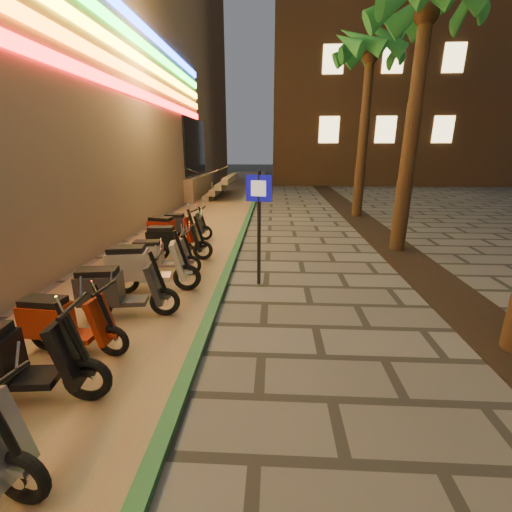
# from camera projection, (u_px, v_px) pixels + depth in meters

# --- Properties ---
(ground) EXTENTS (120.00, 120.00, 0.00)m
(ground) POSITION_uv_depth(u_px,v_px,m) (255.00, 460.00, 3.14)
(ground) COLOR #474442
(ground) RESTS_ON ground
(parking_strip) EXTENTS (3.40, 60.00, 0.01)m
(parking_strip) POSITION_uv_depth(u_px,v_px,m) (201.00, 225.00, 12.79)
(parking_strip) COLOR #8C7251
(parking_strip) RESTS_ON ground
(green_curb) EXTENTS (0.18, 60.00, 0.10)m
(green_curb) POSITION_uv_depth(u_px,v_px,m) (246.00, 224.00, 12.69)
(green_curb) COLOR #225B33
(green_curb) RESTS_ON ground
(planting_strip) EXTENTS (1.20, 40.00, 0.02)m
(planting_strip) POSITION_uv_depth(u_px,v_px,m) (426.00, 274.00, 7.71)
(planting_strip) COLOR black
(planting_strip) RESTS_ON ground
(apartment_block) EXTENTS (18.00, 16.06, 25.00)m
(apartment_block) POSITION_uv_depth(u_px,v_px,m) (380.00, 29.00, 29.39)
(apartment_block) COLOR brown
(apartment_block) RESTS_ON ground
(palm_c) EXTENTS (2.97, 3.02, 6.91)m
(palm_c) POSITION_uv_depth(u_px,v_px,m) (427.00, 12.00, 7.90)
(palm_c) COLOR #472D19
(palm_c) RESTS_ON ground
(palm_d) EXTENTS (2.97, 3.02, 7.16)m
(palm_d) POSITION_uv_depth(u_px,v_px,m) (370.00, 57.00, 12.59)
(palm_d) COLOR #472D19
(palm_d) RESTS_ON ground
(pedestrian_sign) EXTENTS (0.50, 0.14, 2.31)m
(pedestrian_sign) POSITION_uv_depth(u_px,v_px,m) (259.00, 213.00, 6.77)
(pedestrian_sign) COLOR black
(pedestrian_sign) RESTS_ON ground
(scooter_5) EXTENTS (1.75, 0.65, 1.23)m
(scooter_5) POSITION_uv_depth(u_px,v_px,m) (6.00, 361.00, 3.69)
(scooter_5) COLOR black
(scooter_5) RESTS_ON ground
(scooter_6) EXTENTS (1.50, 0.54, 1.05)m
(scooter_6) POSITION_uv_depth(u_px,v_px,m) (62.00, 323.00, 4.66)
(scooter_6) COLOR black
(scooter_6) RESTS_ON ground
(scooter_7) EXTENTS (1.64, 0.67, 1.15)m
(scooter_7) POSITION_uv_depth(u_px,v_px,m) (116.00, 290.00, 5.63)
(scooter_7) COLOR black
(scooter_7) RESTS_ON ground
(scooter_8) EXTENTS (1.77, 0.76, 1.24)m
(scooter_8) POSITION_uv_depth(u_px,v_px,m) (142.00, 267.00, 6.62)
(scooter_8) COLOR black
(scooter_8) RESTS_ON ground
(scooter_9) EXTENTS (1.49, 0.54, 1.04)m
(scooter_9) POSITION_uv_depth(u_px,v_px,m) (159.00, 256.00, 7.56)
(scooter_9) COLOR black
(scooter_9) RESTS_ON ground
(scooter_10) EXTENTS (1.63, 0.61, 1.14)m
(scooter_10) POSITION_uv_depth(u_px,v_px,m) (172.00, 241.00, 8.58)
(scooter_10) COLOR black
(scooter_10) RESTS_ON ground
(scooter_11) EXTENTS (1.65, 0.77, 1.16)m
(scooter_11) POSITION_uv_depth(u_px,v_px,m) (170.00, 231.00, 9.61)
(scooter_11) COLOR black
(scooter_11) RESTS_ON ground
(scooter_12) EXTENTS (1.49, 0.52, 1.05)m
(scooter_12) POSITION_uv_depth(u_px,v_px,m) (182.00, 225.00, 10.57)
(scooter_12) COLOR black
(scooter_12) RESTS_ON ground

